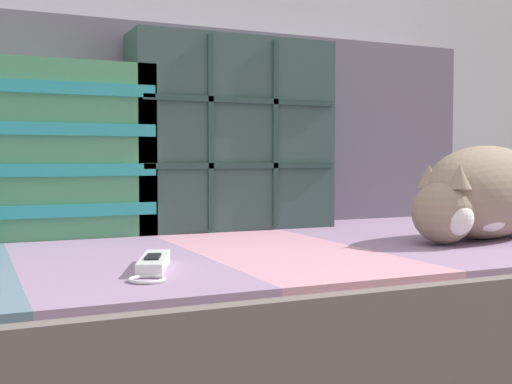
{
  "coord_description": "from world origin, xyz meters",
  "views": [
    {
      "loc": [
        -0.35,
        -1.02,
        0.55
      ],
      "look_at": [
        0.12,
        0.02,
        0.49
      ],
      "focal_mm": 45.0,
      "sensor_mm": 36.0,
      "label": 1
    }
  ],
  "objects_px": {
    "throw_pillow_quilted": "(232,134)",
    "game_remote_far": "(153,264)",
    "throw_pillow_striped": "(33,150)",
    "sleeping_cat": "(482,195)",
    "couch": "(180,354)"
  },
  "relations": [
    {
      "from": "couch",
      "to": "throw_pillow_quilted",
      "type": "distance_m",
      "value": 0.52
    },
    {
      "from": "throw_pillow_quilted",
      "to": "game_remote_far",
      "type": "distance_m",
      "value": 0.6
    },
    {
      "from": "throw_pillow_striped",
      "to": "game_remote_far",
      "type": "bearing_deg",
      "value": -75.6
    },
    {
      "from": "sleeping_cat",
      "to": "game_remote_far",
      "type": "relative_size",
      "value": 2.07
    },
    {
      "from": "throw_pillow_quilted",
      "to": "throw_pillow_striped",
      "type": "xyz_separation_m",
      "value": [
        -0.43,
        -0.0,
        -0.04
      ]
    },
    {
      "from": "throw_pillow_quilted",
      "to": "game_remote_far",
      "type": "height_order",
      "value": "throw_pillow_quilted"
    },
    {
      "from": "throw_pillow_quilted",
      "to": "sleeping_cat",
      "type": "height_order",
      "value": "throw_pillow_quilted"
    },
    {
      "from": "couch",
      "to": "throw_pillow_quilted",
      "type": "height_order",
      "value": "throw_pillow_quilted"
    },
    {
      "from": "couch",
      "to": "sleeping_cat",
      "type": "bearing_deg",
      "value": -14.71
    },
    {
      "from": "sleeping_cat",
      "to": "game_remote_far",
      "type": "height_order",
      "value": "sleeping_cat"
    },
    {
      "from": "throw_pillow_quilted",
      "to": "sleeping_cat",
      "type": "bearing_deg",
      "value": -46.55
    },
    {
      "from": "game_remote_far",
      "to": "throw_pillow_striped",
      "type": "bearing_deg",
      "value": 104.4
    },
    {
      "from": "couch",
      "to": "throw_pillow_quilted",
      "type": "xyz_separation_m",
      "value": [
        0.2,
        0.24,
        0.41
      ]
    },
    {
      "from": "throw_pillow_striped",
      "to": "sleeping_cat",
      "type": "xyz_separation_m",
      "value": [
        0.8,
        -0.39,
        -0.09
      ]
    },
    {
      "from": "throw_pillow_quilted",
      "to": "sleeping_cat",
      "type": "relative_size",
      "value": 1.14
    }
  ]
}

